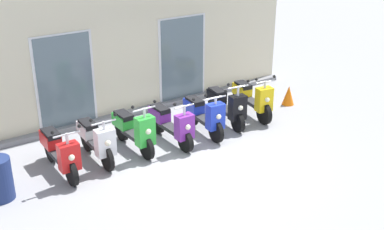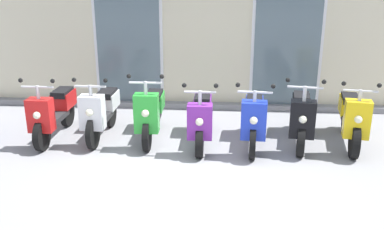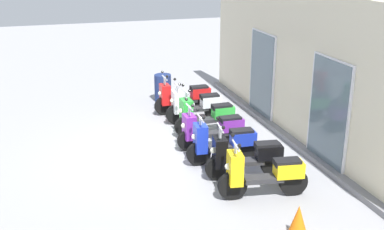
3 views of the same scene
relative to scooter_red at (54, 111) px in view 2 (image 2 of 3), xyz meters
name	(u,v)px [view 2 (image 2 of 3)]	position (x,y,z in m)	size (l,w,h in m)	color
ground_plane	(197,171)	(2.52, -1.15, -0.47)	(40.00, 40.00, 0.00)	#939399
storefront_facade	(207,26)	(2.52, 2.04, 1.22)	(9.76, 0.50, 3.50)	beige
scooter_red	(54,111)	(0.00, 0.00, 0.00)	(0.58, 1.65, 1.18)	black
scooter_white	(101,110)	(0.80, 0.07, 0.01)	(0.57, 1.57, 1.17)	black
scooter_green	(151,112)	(1.67, 0.06, 0.02)	(0.58, 1.59, 1.25)	black
scooter_purple	(201,118)	(2.53, -0.07, -0.02)	(0.54, 1.63, 1.17)	black
scooter_blue	(254,118)	(3.38, -0.13, 0.01)	(0.58, 1.59, 1.19)	black
scooter_black	(301,116)	(4.17, 0.05, 0.00)	(0.62, 1.62, 1.23)	black
scooter_yellow	(352,118)	(4.99, 0.05, 0.00)	(0.62, 1.68, 1.19)	black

